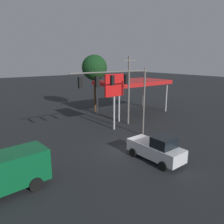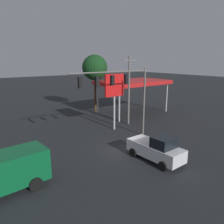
{
  "view_description": "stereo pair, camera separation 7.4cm",
  "coord_description": "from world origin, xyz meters",
  "views": [
    {
      "loc": [
        13.09,
        15.22,
        8.72
      ],
      "look_at": [
        0.0,
        -2.0,
        3.47
      ],
      "focal_mm": 35.0,
      "sensor_mm": 36.0,
      "label": 1
    },
    {
      "loc": [
        13.03,
        15.27,
        8.72
      ],
      "look_at": [
        0.0,
        -2.0,
        3.47
      ],
      "focal_mm": 35.0,
      "sensor_mm": 36.0,
      "label": 2
    }
  ],
  "objects": [
    {
      "name": "ground_plane",
      "position": [
        0.0,
        0.0,
        0.0
      ],
      "size": [
        200.0,
        200.0,
        0.0
      ],
      "primitive_type": "plane",
      "color": "black"
    },
    {
      "name": "pickup_parked",
      "position": [
        -0.74,
        3.46,
        1.11
      ],
      "size": [
        2.38,
        5.26,
        2.4
      ],
      "rotation": [
        0.0,
        0.0,
        1.6
      ],
      "color": "silver",
      "rests_on": "ground"
    },
    {
      "name": "gas_station_canopy",
      "position": [
        -11.17,
        -11.05,
        5.0
      ],
      "size": [
        11.51,
        6.8,
        5.36
      ],
      "color": "red",
      "rests_on": "ground"
    },
    {
      "name": "street_tree",
      "position": [
        -6.68,
        -15.55,
        7.34
      ],
      "size": [
        4.14,
        4.14,
        9.46
      ],
      "color": "#4C331E",
      "rests_on": "ground"
    },
    {
      "name": "traffic_signal_assembly",
      "position": [
        -0.91,
        -1.99,
        5.98
      ],
      "size": [
        9.28,
        0.43,
        7.8
      ],
      "color": "slate",
      "rests_on": "ground"
    },
    {
      "name": "price_sign",
      "position": [
        -3.23,
        -5.82,
        5.25
      ],
      "size": [
        2.75,
        0.27,
        6.99
      ],
      "color": "#B7B7BC",
      "rests_on": "ground"
    },
    {
      "name": "utility_pole",
      "position": [
        -6.28,
        -6.57,
        4.87
      ],
      "size": [
        2.4,
        0.26,
        9.18
      ],
      "color": "slate",
      "rests_on": "ground"
    }
  ]
}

